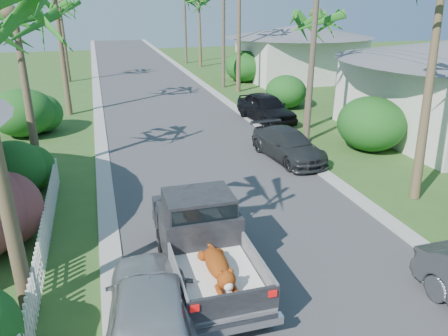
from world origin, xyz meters
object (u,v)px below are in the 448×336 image
object	(u,v)px
palm_l_d	(59,2)
palm_r_b	(315,14)
parked_car_rm	(288,145)
house_right_far	(298,55)
parked_car_rf	(266,108)
utility_pole_c	(224,28)
utility_pole_d	(185,20)
utility_pole_b	(313,46)
palm_l_b	(13,14)
pickup_truck	(202,236)
parked_car_ln	(151,311)

from	to	relation	value
palm_l_d	palm_r_b	xyz separation A→B (m)	(13.10, -19.00, -0.49)
parked_car_rm	house_right_far	world-z (taller)	house_right_far
parked_car_rf	palm_r_b	bearing A→B (deg)	-59.87
utility_pole_c	utility_pole_d	size ratio (longest dim) A/B	1.00
house_right_far	utility_pole_b	distance (m)	18.71
parked_car_rf	utility_pole_d	world-z (taller)	utility_pole_d
palm_r_b	utility_pole_c	size ratio (longest dim) A/B	0.80
house_right_far	palm_l_b	bearing A→B (deg)	-137.73
palm_l_d	utility_pole_d	distance (m)	15.19
palm_l_d	house_right_far	xyz separation A→B (m)	(19.50, -4.00, -4.32)
parked_car_rm	palm_l_b	world-z (taller)	palm_l_b
pickup_truck	parked_car_rm	bearing A→B (deg)	52.25
parked_car_rm	parked_car_rf	distance (m)	6.44
utility_pole_c	utility_pole_d	distance (m)	15.00
parked_car_rf	palm_l_d	bearing A→B (deg)	117.36
parked_car_ln	house_right_far	world-z (taller)	house_right_far
palm_l_d	utility_pole_c	world-z (taller)	utility_pole_c
utility_pole_d	house_right_far	bearing A→B (deg)	-60.35
pickup_truck	palm_r_b	distance (m)	15.13
palm_r_b	house_right_far	size ratio (longest dim) A/B	0.80
utility_pole_c	palm_r_b	bearing A→B (deg)	-85.60
pickup_truck	house_right_far	world-z (taller)	house_right_far
palm_r_b	palm_l_b	bearing A→B (deg)	-167.38
palm_r_b	utility_pole_b	xyz separation A→B (m)	(-1.00, -2.00, -1.35)
parked_car_ln	palm_l_b	size ratio (longest dim) A/B	0.61
house_right_far	utility_pole_c	xyz separation A→B (m)	(-7.40, -2.00, 2.48)
palm_l_d	utility_pole_d	world-z (taller)	utility_pole_d
pickup_truck	parked_car_rm	distance (m)	9.19
palm_l_b	house_right_far	bearing A→B (deg)	42.27
house_right_far	utility_pole_b	xyz separation A→B (m)	(-7.40, -17.00, 2.48)
pickup_truck	palm_l_d	distance (m)	31.22
parked_car_rm	parked_car_rf	xyz separation A→B (m)	(1.40, 6.28, 0.16)
pickup_truck	utility_pole_c	bearing A→B (deg)	72.67
pickup_truck	utility_pole_b	size ratio (longest dim) A/B	0.57
house_right_far	utility_pole_d	size ratio (longest dim) A/B	1.00
pickup_truck	parked_car_rf	distance (m)	15.25
house_right_far	palm_r_b	bearing A→B (deg)	-113.11
utility_pole_b	palm_r_b	bearing A→B (deg)	63.43
parked_car_ln	utility_pole_d	distance (m)	42.82
parked_car_ln	parked_car_rf	bearing A→B (deg)	-111.61
house_right_far	pickup_truck	bearing A→B (deg)	-119.62
parked_car_rm	utility_pole_b	bearing A→B (deg)	39.80
utility_pole_d	palm_l_d	bearing A→B (deg)	-143.36
parked_car_ln	utility_pole_d	world-z (taller)	utility_pole_d
palm_l_d	house_right_far	bearing A→B (deg)	-11.59
parked_car_ln	utility_pole_d	bearing A→B (deg)	-95.46
parked_car_rf	palm_r_b	distance (m)	5.80
parked_car_rm	utility_pole_c	xyz separation A→B (m)	(2.00, 17.16, 3.95)
palm_r_b	parked_car_rm	bearing A→B (deg)	-125.80
palm_l_d	house_right_far	distance (m)	20.37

